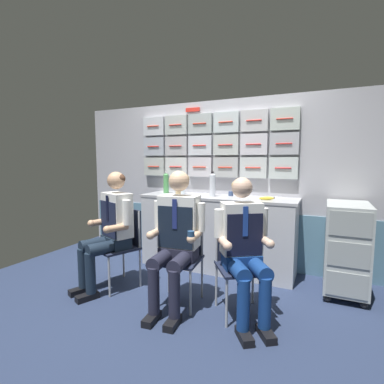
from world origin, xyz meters
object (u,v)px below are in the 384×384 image
at_px(folding_chair_left, 124,239).
at_px(crew_member_left, 110,225).
at_px(crew_member_by_counter, 244,243).
at_px(folding_chair_right, 182,248).
at_px(coffee_cup_spare, 231,193).
at_px(folding_chair_by_counter, 238,255).
at_px(crew_member_right, 176,233).
at_px(service_trolley, 346,246).
at_px(water_bottle_short, 182,186).
at_px(snack_banana, 267,198).

relative_size(folding_chair_left, crew_member_left, 0.67).
xyz_separation_m(folding_chair_left, crew_member_by_counter, (1.38, -0.15, 0.16)).
xyz_separation_m(folding_chair_right, coffee_cup_spare, (0.17, 1.03, 0.44)).
bearing_deg(folding_chair_by_counter, coffee_cup_spare, 111.02).
relative_size(folding_chair_left, crew_member_right, 0.66).
xyz_separation_m(folding_chair_by_counter, crew_member_by_counter, (0.09, -0.13, 0.16)).
xyz_separation_m(service_trolley, crew_member_left, (-2.27, -0.91, 0.19)).
bearing_deg(crew_member_by_counter, crew_member_right, -175.10).
distance_m(service_trolley, folding_chair_left, 2.34).
height_order(folding_chair_left, water_bottle_short, water_bottle_short).
bearing_deg(folding_chair_right, crew_member_by_counter, -9.16).
xyz_separation_m(water_bottle_short, coffee_cup_spare, (0.65, 0.06, -0.08)).
bearing_deg(coffee_cup_spare, crew_member_by_counter, -67.32).
bearing_deg(folding_chair_right, folding_chair_left, 176.39).
bearing_deg(folding_chair_left, crew_member_right, -15.11).
bearing_deg(water_bottle_short, crew_member_left, -106.72).
relative_size(folding_chair_by_counter, water_bottle_short, 3.63).
distance_m(service_trolley, folding_chair_by_counter, 1.20).
bearing_deg(folding_chair_left, coffee_cup_spare, 47.04).
bearing_deg(water_bottle_short, coffee_cup_spare, 4.94).
bearing_deg(crew_member_left, water_bottle_short, 73.28).
xyz_separation_m(water_bottle_short, snack_banana, (1.13, -0.14, -0.09)).
distance_m(service_trolley, coffee_cup_spare, 1.39).
height_order(crew_member_left, crew_member_by_counter, crew_member_left).
xyz_separation_m(crew_member_left, folding_chair_by_counter, (1.36, 0.13, -0.17)).
bearing_deg(crew_member_right, folding_chair_by_counter, 19.35).
relative_size(folding_chair_by_counter, crew_member_by_counter, 0.68).
height_order(crew_member_left, water_bottle_short, crew_member_left).
relative_size(folding_chair_right, crew_member_right, 0.66).
distance_m(crew_member_left, coffee_cup_spare, 1.51).
distance_m(crew_member_left, crew_member_right, 0.82).
relative_size(crew_member_left, coffee_cup_spare, 20.85).
distance_m(folding_chair_right, snack_banana, 1.14).
xyz_separation_m(folding_chair_left, crew_member_left, (-0.06, -0.15, 0.17)).
relative_size(service_trolley, water_bottle_short, 4.07).
bearing_deg(water_bottle_short, folding_chair_by_counter, -42.19).
xyz_separation_m(crew_member_left, crew_member_right, (0.82, -0.06, 0.02)).
bearing_deg(service_trolley, coffee_cup_spare, 170.46).
bearing_deg(service_trolley, crew_member_right, -146.46).
bearing_deg(coffee_cup_spare, snack_banana, -22.07).
height_order(folding_chair_left, coffee_cup_spare, coffee_cup_spare).
bearing_deg(folding_chair_by_counter, snack_banana, 83.04).
relative_size(service_trolley, folding_chair_right, 1.12).
bearing_deg(snack_banana, folding_chair_left, -150.59).
xyz_separation_m(folding_chair_right, snack_banana, (0.65, 0.83, 0.43)).
height_order(service_trolley, snack_banana, snack_banana).
distance_m(crew_member_left, water_bottle_short, 1.17).
bearing_deg(service_trolley, crew_member_by_counter, -132.27).
bearing_deg(crew_member_by_counter, folding_chair_right, 170.84).
bearing_deg(folding_chair_left, snack_banana, 29.41).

